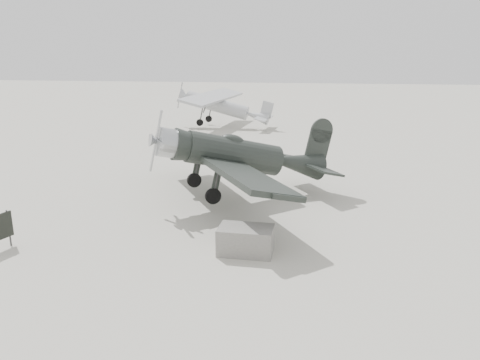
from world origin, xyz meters
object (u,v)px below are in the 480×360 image
Objects in this scene: highwing_monoplane at (221,103)px; sign_board at (1,227)px; equipment_block at (246,240)px; lowwing_monoplane at (242,156)px.

sign_board is at bearing -88.29° from highwing_monoplane.
highwing_monoplane is at bearing 102.36° from sign_board.
equipment_block is at bearing -70.58° from highwing_monoplane.
highwing_monoplane is 25.37m from equipment_block.
lowwing_monoplane reaches higher than highwing_monoplane.
lowwing_monoplane is at bearing -69.78° from highwing_monoplane.
lowwing_monoplane is 6.17× the size of equipment_block.
highwing_monoplane reaches higher than equipment_block.
lowwing_monoplane is at bearing 59.95° from sign_board.
highwing_monoplane reaches higher than sign_board.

